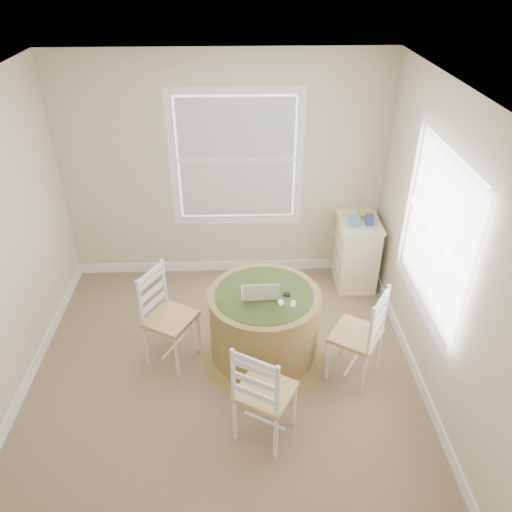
{
  "coord_description": "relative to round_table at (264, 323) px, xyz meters",
  "views": [
    {
      "loc": [
        0.18,
        -3.38,
        3.45
      ],
      "look_at": [
        0.32,
        0.45,
        1.04
      ],
      "focal_mm": 35.0,
      "sensor_mm": 36.0,
      "label": 1
    }
  ],
  "objects": [
    {
      "name": "room",
      "position": [
        -0.22,
        -0.11,
        0.89
      ],
      "size": [
        3.64,
        3.64,
        2.64
      ],
      "color": "#836C53",
      "rests_on": "ground"
    },
    {
      "name": "round_table",
      "position": [
        0.0,
        0.0,
        0.0
      ],
      "size": [
        1.22,
        1.22,
        0.75
      ],
      "rotation": [
        0.0,
        0.0,
        -0.2
      ],
      "color": "olive",
      "rests_on": "ground"
    },
    {
      "name": "chair_left",
      "position": [
        -0.88,
        0.01,
        0.07
      ],
      "size": [
        0.55,
        0.56,
        0.95
      ],
      "primitive_type": null,
      "rotation": [
        0.0,
        0.0,
        1.07
      ],
      "color": "white",
      "rests_on": "ground"
    },
    {
      "name": "chair_near",
      "position": [
        -0.04,
        -0.91,
        0.07
      ],
      "size": [
        0.56,
        0.56,
        0.95
      ],
      "primitive_type": null,
      "rotation": [
        0.0,
        0.0,
        2.62
      ],
      "color": "white",
      "rests_on": "ground"
    },
    {
      "name": "chair_right",
      "position": [
        0.81,
        -0.28,
        0.07
      ],
      "size": [
        0.56,
        0.57,
        0.95
      ],
      "primitive_type": null,
      "rotation": [
        0.0,
        0.0,
        -2.15
      ],
      "color": "white",
      "rests_on": "ground"
    },
    {
      "name": "laptop",
      "position": [
        -0.04,
        -0.02,
        0.37
      ],
      "size": [
        0.33,
        0.3,
        0.23
      ],
      "rotation": [
        0.0,
        0.0,
        3.18
      ],
      "color": "white",
      "rests_on": "round_table"
    },
    {
      "name": "mouse",
      "position": [
        0.14,
        -0.14,
        0.35
      ],
      "size": [
        0.08,
        0.1,
        0.03
      ],
      "primitive_type": "ellipsoid",
      "rotation": [
        0.0,
        0.0,
        -0.2
      ],
      "color": "white",
      "rests_on": "round_table"
    },
    {
      "name": "phone",
      "position": [
        0.25,
        -0.16,
        0.34
      ],
      "size": [
        0.06,
        0.1,
        0.02
      ],
      "primitive_type": "cube",
      "rotation": [
        0.0,
        0.0,
        -0.2
      ],
      "color": "#B7BABF",
      "rests_on": "round_table"
    },
    {
      "name": "keys",
      "position": [
        0.2,
        -0.03,
        0.34
      ],
      "size": [
        0.07,
        0.06,
        0.02
      ],
      "primitive_type": "cube",
      "rotation": [
        0.0,
        0.0,
        -0.2
      ],
      "color": "black",
      "rests_on": "round_table"
    },
    {
      "name": "corner_chest",
      "position": [
        1.13,
        1.22,
        0.01
      ],
      "size": [
        0.48,
        0.62,
        0.82
      ],
      "rotation": [
        0.0,
        0.0,
        -0.02
      ],
      "color": "#F4E7B7",
      "rests_on": "ground"
    },
    {
      "name": "tissue_box",
      "position": [
        1.03,
        1.11,
        0.47
      ],
      "size": [
        0.12,
        0.12,
        0.1
      ],
      "primitive_type": "cube",
      "rotation": [
        0.0,
        0.0,
        -0.02
      ],
      "color": "#4F8AB5",
      "rests_on": "corner_chest"
    },
    {
      "name": "box_yellow",
      "position": [
        1.2,
        1.29,
        0.45
      ],
      "size": [
        0.15,
        0.1,
        0.06
      ],
      "primitive_type": "cube",
      "rotation": [
        0.0,
        0.0,
        -0.02
      ],
      "color": "gold",
      "rests_on": "corner_chest"
    },
    {
      "name": "box_blue",
      "position": [
        1.21,
        1.13,
        0.48
      ],
      "size": [
        0.08,
        0.08,
        0.12
      ],
      "primitive_type": "cube",
      "rotation": [
        0.0,
        0.0,
        -0.02
      ],
      "color": "#34399E",
      "rests_on": "corner_chest"
    },
    {
      "name": "cup_cream",
      "position": [
        1.11,
        1.38,
        0.46
      ],
      "size": [
        0.07,
        0.07,
        0.09
      ],
      "primitive_type": "cylinder",
      "color": "beige",
      "rests_on": "corner_chest"
    }
  ]
}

